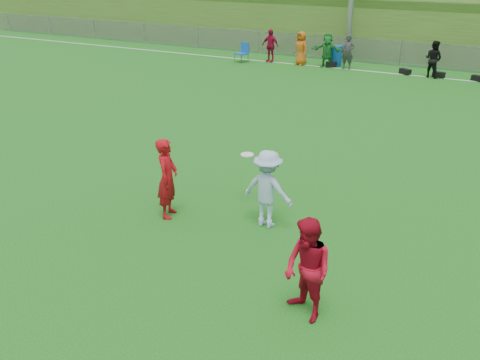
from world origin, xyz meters
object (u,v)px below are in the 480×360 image
Objects in this scene: player_red_left at (167,178)px; recycling_bin at (336,56)px; player_red_center at (308,270)px; player_blue at (268,189)px; frisbee at (247,155)px.

player_red_left reaches higher than recycling_bin.
player_red_center is 1.02× the size of player_blue.
frisbee reaches higher than recycling_bin.
frisbee is (-2.72, 3.40, 0.35)m from player_red_center.
frisbee is at bearing -79.76° from recycling_bin.
player_blue is at bearing -42.57° from frisbee.
player_red_center reaches higher than recycling_bin.
player_red_center is 4.37m from frisbee.
player_red_center is 20.83m from recycling_bin.
player_blue is (-1.84, 2.60, -0.02)m from player_red_center.
recycling_bin is at bearing 138.68° from player_red_center.
recycling_bin is (-5.72, 20.03, -0.38)m from player_red_center.
player_red_left reaches higher than player_red_center.
player_blue is at bearing -91.96° from player_red_left.
player_red_left is 18.08m from recycling_bin.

